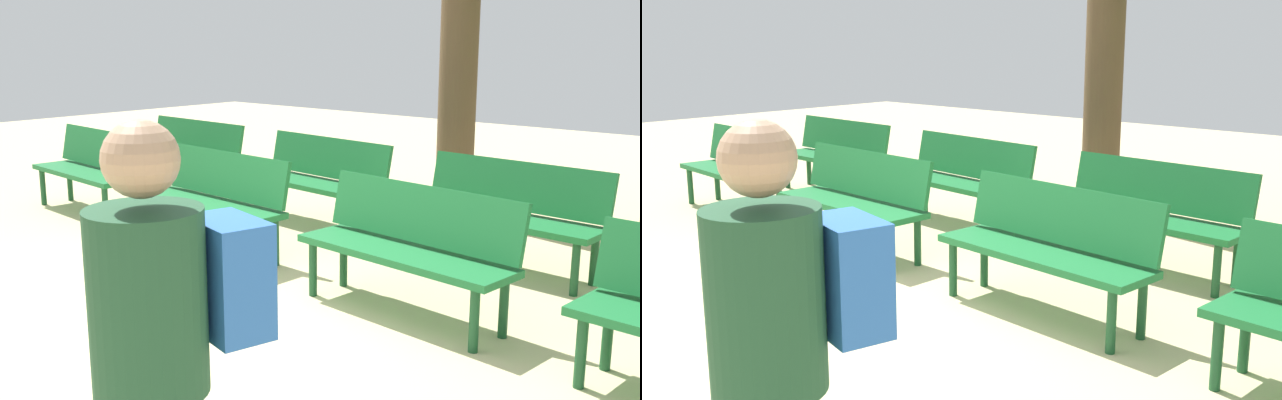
{
  "view_description": "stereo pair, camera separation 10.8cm",
  "coord_description": "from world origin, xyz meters",
  "views": [
    {
      "loc": [
        3.95,
        -2.55,
        1.88
      ],
      "look_at": [
        0.0,
        1.97,
        0.55
      ],
      "focal_mm": 42.26,
      "sensor_mm": 36.0,
      "label": 1
    },
    {
      "loc": [
        4.03,
        -2.48,
        1.88
      ],
      "look_at": [
        0.0,
        1.97,
        0.55
      ],
      "focal_mm": 42.26,
      "sensor_mm": 36.0,
      "label": 2
    }
  ],
  "objects": [
    {
      "name": "tree_1",
      "position": [
        -0.15,
        4.31,
        1.57
      ],
      "size": [
        0.39,
        0.39,
        3.13
      ],
      "color": "brown",
      "rests_on": "ground_plane"
    },
    {
      "name": "bench_r1_c2",
      "position": [
        1.21,
        2.88,
        0.5
      ],
      "size": [
        1.62,
        0.55,
        0.87
      ],
      "rotation": [
        0.0,
        0.0,
        -0.04
      ],
      "color": "#1E7238",
      "rests_on": "ground_plane"
    },
    {
      "name": "bench_r1_c0",
      "position": [
        -3.04,
        3.09,
        0.5
      ],
      "size": [
        1.62,
        0.54,
        0.87
      ],
      "rotation": [
        0.0,
        0.0,
        -0.03
      ],
      "color": "#1E7238",
      "rests_on": "ground_plane"
    },
    {
      "name": "bench_r0_c2",
      "position": [
        1.18,
        1.54,
        0.5
      ],
      "size": [
        1.63,
        0.61,
        0.87
      ],
      "rotation": [
        0.0,
        0.0,
        -0.08
      ],
      "color": "#1E7238",
      "rests_on": "ground_plane"
    },
    {
      "name": "bench_r0_c0",
      "position": [
        -3.1,
        1.8,
        0.5
      ],
      "size": [
        1.63,
        0.6,
        0.87
      ],
      "rotation": [
        0.0,
        0.0,
        -0.08
      ],
      "color": "#1E7238",
      "rests_on": "ground_plane"
    },
    {
      "name": "bench_r0_c1",
      "position": [
        -0.96,
        1.66,
        0.5
      ],
      "size": [
        1.62,
        0.55,
        0.87
      ],
      "rotation": [
        0.0,
        0.0,
        -0.05
      ],
      "color": "#1E7238",
      "rests_on": "ground_plane"
    },
    {
      "name": "bench_r1_c1",
      "position": [
        -0.87,
        2.96,
        0.5
      ],
      "size": [
        1.64,
        0.62,
        0.87
      ],
      "rotation": [
        0.0,
        0.0,
        -0.09
      ],
      "color": "#1E7238",
      "rests_on": "ground_plane"
    },
    {
      "name": "visitor_with_backpack",
      "position": [
        2.24,
        -1.31,
        0.94
      ],
      "size": [
        0.43,
        0.58,
        1.65
      ],
      "rotation": [
        0.0,
        0.0,
        2.9
      ],
      "color": "navy",
      "rests_on": "ground_plane"
    },
    {
      "name": "ground_plane",
      "position": [
        0.0,
        0.0,
        0.0
      ],
      "size": [
        24.0,
        24.0,
        0.0
      ],
      "primitive_type": "plane",
      "color": "beige"
    }
  ]
}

